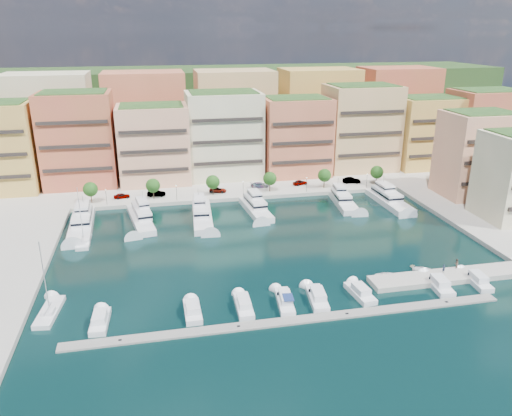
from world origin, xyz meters
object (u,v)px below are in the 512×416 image
object	(u,v)px
yacht_0	(82,222)
sailboat_0	(50,313)
tender_2	(423,270)
person_0	(444,268)
tree_2	(213,182)
sailboat_2	(84,243)
cruiser_9	(477,280)
yacht_6	(388,199)
cruiser_0	(100,321)
yacht_3	(255,207)
lamppost_0	(106,194)
cruiser_3	(244,306)
car_0	(122,196)
lamppost_1	(176,190)
yacht_1	(141,217)
lamppost_4	(367,178)
cruiser_5	(317,298)
tender_0	(386,275)
car_1	(156,193)
tender_1	(412,266)
yacht_2	(202,213)
person_1	(456,264)
lamppost_2	(243,186)
cruiser_8	(438,285)
car_3	(260,185)
cruiser_4	(285,301)
car_2	(218,190)
tree_5	(377,172)
car_5	(352,180)
yacht_5	(343,200)
cruiser_2	(193,311)
cruiser_6	(360,293)
lamppost_3	(307,182)
tree_1	(153,186)
tree_3	(270,179)
car_4	(300,182)

from	to	relation	value
yacht_0	sailboat_0	bearing A→B (deg)	-91.14
tender_2	person_0	distance (m)	3.89
tree_2	sailboat_2	xyz separation A→B (m)	(-31.46, -24.81, -4.42)
cruiser_9	tender_2	size ratio (longest dim) A/B	1.95
yacht_6	cruiser_0	bearing A→B (deg)	-147.69
yacht_3	person_0	bearing A→B (deg)	-56.98
lamppost_0	yacht_0	distance (m)	13.38
cruiser_3	car_0	distance (m)	64.40
lamppost_1	yacht_1	distance (m)	14.97
lamppost_4	cruiser_5	size ratio (longest dim) A/B	0.48
tender_0	cruiser_3	bearing A→B (deg)	97.96
tender_2	car_1	world-z (taller)	car_1
lamppost_1	tender_1	world-z (taller)	lamppost_1
yacht_0	yacht_2	size ratio (longest dim) A/B	1.01
yacht_0	sailboat_0	xyz separation A→B (m)	(-0.77, -38.84, -0.90)
cruiser_5	tender_2	distance (m)	24.27
cruiser_5	person_1	bearing A→B (deg)	8.92
lamppost_1	tender_2	xyz separation A→B (m)	(44.19, -49.64, -3.39)
lamppost_2	cruiser_8	world-z (taller)	lamppost_2
sailboat_2	car_3	xyz separation A→B (m)	(45.47, 29.02, 1.45)
cruiser_4	cruiser_0	bearing A→B (deg)	179.93
yacht_1	car_2	distance (m)	26.30
sailboat_2	person_0	size ratio (longest dim) A/B	8.33
cruiser_5	car_3	bearing A→B (deg)	86.96
lamppost_2	yacht_1	bearing A→B (deg)	-157.49
tree_5	car_5	distance (m)	7.64
cruiser_8	person_1	xyz separation A→B (m)	(6.30, 4.59, 1.39)
car_2	lamppost_0	bearing A→B (deg)	114.35
yacht_3	yacht_5	size ratio (longest dim) A/B	1.06
cruiser_2	car_0	size ratio (longest dim) A/B	1.71
lamppost_4	cruiser_2	xyz separation A→B (m)	(-54.68, -55.78, -3.28)
cruiser_6	cruiser_8	world-z (taller)	same
lamppost_1	cruiser_2	world-z (taller)	lamppost_1
yacht_1	tender_0	bearing A→B (deg)	-40.51
lamppost_3	cruiser_2	world-z (taller)	lamppost_3
yacht_0	tender_2	xyz separation A→B (m)	(67.11, -37.48, -0.77)
tree_1	car_3	size ratio (longest dim) A/B	1.07
car_0	car_1	world-z (taller)	car_1
lamppost_2	sailboat_2	distance (m)	45.56
yacht_0	tender_1	xyz separation A→B (m)	(65.99, -35.29, -0.85)
sailboat_2	tree_2	bearing A→B (deg)	38.26
sailboat_2	car_1	bearing A→B (deg)	59.15
yacht_1	yacht_5	bearing A→B (deg)	1.88
tree_3	yacht_6	distance (m)	32.54
cruiser_3	cruiser_5	distance (m)	12.88
tree_3	lamppost_1	distance (m)	26.12
car_5	person_0	distance (m)	57.59
lamppost_2	lamppost_4	world-z (taller)	same
yacht_6	car_3	world-z (taller)	yacht_6
lamppost_4	car_4	world-z (taller)	lamppost_4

